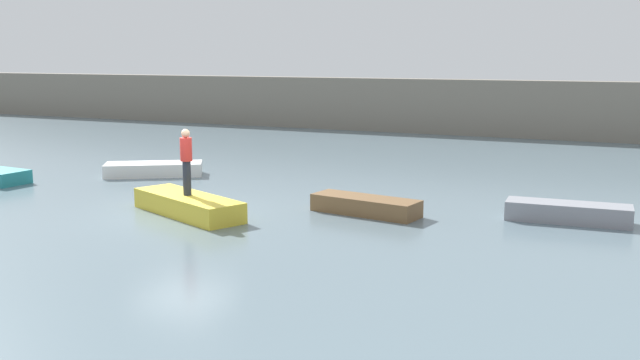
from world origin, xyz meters
name	(u,v)px	position (x,y,z in m)	size (l,w,h in m)	color
ground_plane	(182,214)	(0.00, 0.00, 0.00)	(120.00, 120.00, 0.00)	slate
embankment_wall	(425,106)	(0.00, 22.82, 1.49)	(80.00, 1.20, 2.99)	gray
rowboat_white	(154,169)	(-4.66, 4.76, 0.24)	(3.41, 1.22, 0.47)	white
rowboat_yellow	(188,205)	(0.21, -0.02, 0.27)	(3.87, 1.17, 0.55)	gold
rowboat_brown	(365,206)	(4.55, 2.12, 0.24)	(3.02, 0.96, 0.47)	brown
rowboat_grey	(568,212)	(9.67, 3.47, 0.25)	(3.12, 0.92, 0.50)	gray
person_red_shirt	(186,158)	(0.21, -0.02, 1.55)	(0.32, 0.32, 1.80)	#232838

